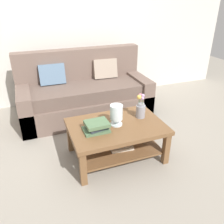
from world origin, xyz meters
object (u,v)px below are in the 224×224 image
(coffee_table, at_px, (116,134))
(glass_hurricane_vase, at_px, (116,113))
(couch, at_px, (84,94))
(book_stack_main, at_px, (97,126))
(flower_pitcher, at_px, (141,109))

(coffee_table, bearing_deg, glass_hurricane_vase, 103.29)
(couch, xyz_separation_m, coffee_table, (0.06, -1.29, -0.03))
(couch, relative_size, coffee_table, 1.85)
(couch, xyz_separation_m, book_stack_main, (-0.20, -1.34, 0.15))
(couch, height_order, flower_pitcher, couch)
(book_stack_main, bearing_deg, couch, 81.61)
(flower_pitcher, bearing_deg, book_stack_main, -168.99)
(couch, bearing_deg, coffee_table, -87.16)
(book_stack_main, bearing_deg, flower_pitcher, 11.01)
(book_stack_main, bearing_deg, coffee_table, 9.12)
(couch, height_order, coffee_table, couch)
(book_stack_main, distance_m, flower_pitcher, 0.63)
(glass_hurricane_vase, bearing_deg, flower_pitcher, 11.41)
(couch, distance_m, flower_pitcher, 1.30)
(couch, relative_size, glass_hurricane_vase, 8.20)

